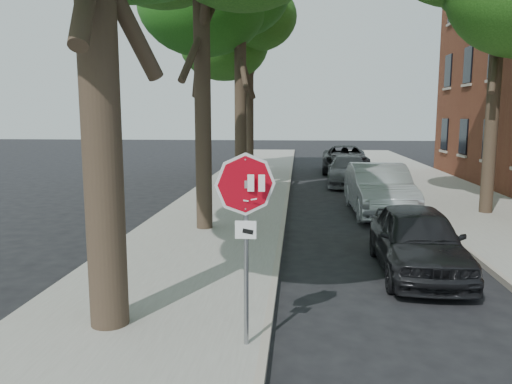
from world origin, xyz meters
TOP-DOWN VIEW (x-y plane):
  - ground at (0.00, 0.00)m, footprint 120.00×120.00m
  - sidewalk_left at (-2.50, 12.00)m, footprint 4.00×55.00m
  - sidewalk_right at (6.00, 12.00)m, footprint 4.00×55.00m
  - curb_left at (-0.45, 12.00)m, footprint 0.12×55.00m
  - curb_right at (3.95, 12.00)m, footprint 0.12×55.00m
  - stop_sign at (-0.70, -0.03)m, footprint 0.76×0.34m
  - tree_far at (-2.72, 21.11)m, footprint 5.29×4.91m
  - car_a at (2.41, 3.79)m, footprint 1.70×4.07m
  - car_b at (2.60, 10.01)m, footprint 1.84×5.00m
  - car_c at (2.28, 16.86)m, footprint 2.20×4.80m
  - car_d at (2.60, 22.24)m, footprint 2.78×5.58m

SIDE VIEW (x-z plane):
  - ground at x=0.00m, z-range 0.00..0.00m
  - sidewalk_left at x=-2.50m, z-range 0.00..0.12m
  - sidewalk_right at x=6.00m, z-range 0.00..0.12m
  - curb_left at x=-0.45m, z-range 0.00..0.13m
  - curb_right at x=3.95m, z-range 0.00..0.13m
  - car_c at x=2.28m, z-range 0.00..1.36m
  - car_a at x=2.41m, z-range 0.00..1.38m
  - car_d at x=2.60m, z-range 0.00..1.52m
  - car_b at x=2.60m, z-range 0.00..1.63m
  - stop_sign at x=-0.70m, z-range 0.64..3.25m
  - tree_far at x=-2.72m, z-range 2.55..11.88m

